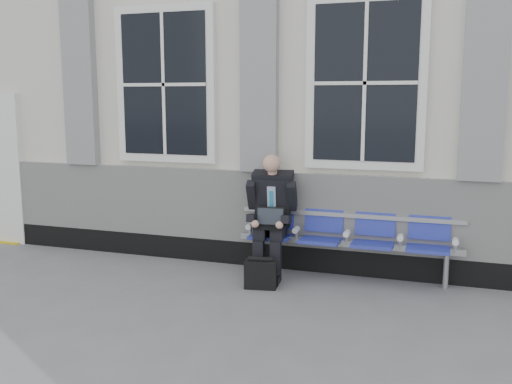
% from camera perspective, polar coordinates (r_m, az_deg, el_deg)
% --- Properties ---
extents(ground, '(70.00, 70.00, 0.00)m').
position_cam_1_polar(ground, '(5.66, 4.57, -12.25)').
color(ground, slate).
rests_on(ground, ground).
extents(station_building, '(14.40, 4.40, 4.49)m').
position_cam_1_polar(station_building, '(8.68, 10.22, 10.15)').
color(station_building, silver).
rests_on(station_building, ground).
extents(bench, '(2.60, 0.47, 0.91)m').
position_cam_1_polar(bench, '(6.70, 9.16, -3.97)').
color(bench, '#9EA0A3').
rests_on(bench, ground).
extents(businessman, '(0.61, 0.82, 1.44)m').
position_cam_1_polar(businessman, '(6.72, 1.55, -1.85)').
color(businessman, black).
rests_on(businessman, ground).
extents(briefcase, '(0.37, 0.21, 0.36)m').
position_cam_1_polar(briefcase, '(6.36, 0.45, -8.19)').
color(briefcase, black).
rests_on(briefcase, ground).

